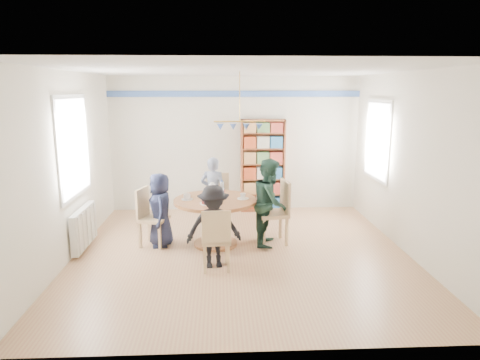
{
  "coord_description": "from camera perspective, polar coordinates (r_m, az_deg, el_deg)",
  "views": [
    {
      "loc": [
        -0.32,
        -6.11,
        2.43
      ],
      "look_at": [
        0.0,
        0.4,
        1.05
      ],
      "focal_mm": 32.0,
      "sensor_mm": 36.0,
      "label": 1
    }
  ],
  "objects": [
    {
      "name": "bookshelf",
      "position": [
        8.63,
        3.03,
        1.82
      ],
      "size": [
        0.89,
        0.27,
        1.86
      ],
      "color": "brown",
      "rests_on": "ground"
    },
    {
      "name": "dining_table",
      "position": [
        6.76,
        -3.32,
        -4.15
      ],
      "size": [
        1.3,
        1.3,
        0.75
      ],
      "color": "brown",
      "rests_on": "ground"
    },
    {
      "name": "person_right",
      "position": [
        6.77,
        4.04,
        -2.96
      ],
      "size": [
        0.66,
        0.77,
        1.38
      ],
      "primitive_type": "imported",
      "rotation": [
        0.0,
        0.0,
        1.35
      ],
      "color": "#183025",
      "rests_on": "ground"
    },
    {
      "name": "person_far",
      "position": [
        7.63,
        -3.58,
        -1.65
      ],
      "size": [
        0.53,
        0.42,
        1.28
      ],
      "primitive_type": "imported",
      "rotation": [
        0.0,
        0.0,
        2.86
      ],
      "color": "gray",
      "rests_on": "ground"
    },
    {
      "name": "room_shell",
      "position": [
        7.02,
        -2.32,
        5.55
      ],
      "size": [
        5.0,
        5.0,
        5.0
      ],
      "color": "white",
      "rests_on": "ground"
    },
    {
      "name": "chair_near",
      "position": [
        5.82,
        -3.21,
        -7.6
      ],
      "size": [
        0.41,
        0.41,
        0.88
      ],
      "color": "tan",
      "rests_on": "ground"
    },
    {
      "name": "chair_far",
      "position": [
        7.76,
        -3.1,
        -2.29
      ],
      "size": [
        0.47,
        0.47,
        0.95
      ],
      "color": "tan",
      "rests_on": "ground"
    },
    {
      "name": "tableware",
      "position": [
        6.72,
        -3.53,
        -2.01
      ],
      "size": [
        1.06,
        1.06,
        0.28
      ],
      "color": "white",
      "rests_on": "dining_table"
    },
    {
      "name": "person_left",
      "position": [
        6.83,
        -10.57,
        -3.93
      ],
      "size": [
        0.49,
        0.64,
        1.17
      ],
      "primitive_type": "imported",
      "rotation": [
        0.0,
        0.0,
        -1.34
      ],
      "color": "#161B32",
      "rests_on": "ground"
    },
    {
      "name": "chair_left",
      "position": [
        6.91,
        -12.03,
        -4.47
      ],
      "size": [
        0.51,
        0.51,
        0.92
      ],
      "color": "tan",
      "rests_on": "ground"
    },
    {
      "name": "person_near",
      "position": [
        5.93,
        -3.53,
        -6.22
      ],
      "size": [
        0.8,
        0.52,
        1.17
      ],
      "primitive_type": "imported",
      "rotation": [
        0.0,
        0.0,
        0.12
      ],
      "color": "black",
      "rests_on": "ground"
    },
    {
      "name": "radiator",
      "position": [
        7.06,
        -20.07,
        -5.94
      ],
      "size": [
        0.12,
        1.0,
        0.6
      ],
      "color": "silver",
      "rests_on": "ground"
    },
    {
      "name": "ground",
      "position": [
        6.58,
        0.17,
        -9.71
      ],
      "size": [
        5.0,
        5.0,
        0.0
      ],
      "primitive_type": "plane",
      "color": "tan"
    },
    {
      "name": "chair_right",
      "position": [
        6.87,
        5.07,
        -3.86
      ],
      "size": [
        0.51,
        0.51,
        1.02
      ],
      "color": "tan",
      "rests_on": "ground"
    }
  ]
}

